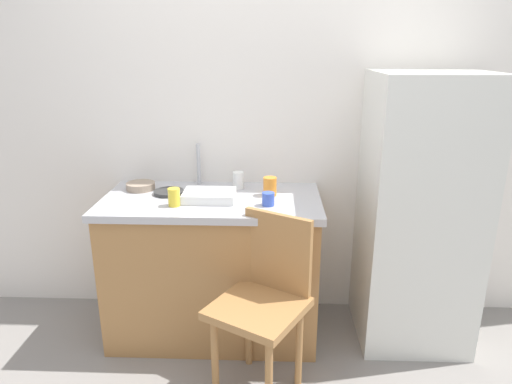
{
  "coord_description": "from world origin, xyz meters",
  "views": [
    {
      "loc": [
        0.05,
        -1.75,
        1.66
      ],
      "look_at": [
        -0.04,
        0.6,
        0.9
      ],
      "focal_mm": 31.99,
      "sensor_mm": 36.0,
      "label": 1
    }
  ],
  "objects_px": {
    "dish_tray": "(209,196)",
    "chair": "(265,297)",
    "cup_yellow": "(174,197)",
    "hotplate": "(169,192)",
    "cup_orange": "(270,186)",
    "refrigerator": "(418,213)",
    "cup_white": "(238,180)",
    "cup_blue": "(268,199)",
    "terracotta_bowl": "(141,186)"
  },
  "relations": [
    {
      "from": "hotplate",
      "to": "cup_blue",
      "type": "height_order",
      "value": "cup_blue"
    },
    {
      "from": "cup_orange",
      "to": "cup_yellow",
      "type": "height_order",
      "value": "cup_orange"
    },
    {
      "from": "refrigerator",
      "to": "cup_white",
      "type": "bearing_deg",
      "value": 171.12
    },
    {
      "from": "chair",
      "to": "cup_blue",
      "type": "relative_size",
      "value": 12.54
    },
    {
      "from": "chair",
      "to": "cup_blue",
      "type": "distance_m",
      "value": 0.52
    },
    {
      "from": "cup_yellow",
      "to": "refrigerator",
      "type": "bearing_deg",
      "value": 7.03
    },
    {
      "from": "refrigerator",
      "to": "cup_white",
      "type": "xyz_separation_m",
      "value": [
        -1.02,
        0.16,
        0.13
      ]
    },
    {
      "from": "chair",
      "to": "refrigerator",
      "type": "bearing_deg",
      "value": 59.27
    },
    {
      "from": "dish_tray",
      "to": "terracotta_bowl",
      "type": "xyz_separation_m",
      "value": [
        -0.43,
        0.18,
        -0.0
      ]
    },
    {
      "from": "refrigerator",
      "to": "cup_yellow",
      "type": "height_order",
      "value": "refrigerator"
    },
    {
      "from": "terracotta_bowl",
      "to": "cup_blue",
      "type": "bearing_deg",
      "value": -18.51
    },
    {
      "from": "refrigerator",
      "to": "chair",
      "type": "bearing_deg",
      "value": -150.36
    },
    {
      "from": "cup_blue",
      "to": "cup_white",
      "type": "distance_m",
      "value": 0.35
    },
    {
      "from": "cup_orange",
      "to": "chair",
      "type": "bearing_deg",
      "value": -91.84
    },
    {
      "from": "dish_tray",
      "to": "cup_white",
      "type": "distance_m",
      "value": 0.27
    },
    {
      "from": "chair",
      "to": "dish_tray",
      "type": "distance_m",
      "value": 0.64
    },
    {
      "from": "chair",
      "to": "hotplate",
      "type": "height_order",
      "value": "chair"
    },
    {
      "from": "terracotta_bowl",
      "to": "hotplate",
      "type": "xyz_separation_m",
      "value": [
        0.18,
        -0.08,
        -0.01
      ]
    },
    {
      "from": "refrigerator",
      "to": "cup_blue",
      "type": "bearing_deg",
      "value": -170.6
    },
    {
      "from": "hotplate",
      "to": "cup_white",
      "type": "xyz_separation_m",
      "value": [
        0.39,
        0.12,
        0.04
      ]
    },
    {
      "from": "chair",
      "to": "hotplate",
      "type": "bearing_deg",
      "value": 166.97
    },
    {
      "from": "dish_tray",
      "to": "cup_yellow",
      "type": "bearing_deg",
      "value": -149.77
    },
    {
      "from": "hotplate",
      "to": "cup_orange",
      "type": "height_order",
      "value": "cup_orange"
    },
    {
      "from": "cup_blue",
      "to": "cup_orange",
      "type": "xyz_separation_m",
      "value": [
        0.01,
        0.17,
        0.02
      ]
    },
    {
      "from": "refrigerator",
      "to": "cup_yellow",
      "type": "bearing_deg",
      "value": -172.97
    },
    {
      "from": "chair",
      "to": "hotplate",
      "type": "relative_size",
      "value": 5.24
    },
    {
      "from": "chair",
      "to": "terracotta_bowl",
      "type": "relative_size",
      "value": 5.36
    },
    {
      "from": "refrigerator",
      "to": "cup_white",
      "type": "relative_size",
      "value": 15.35
    },
    {
      "from": "dish_tray",
      "to": "hotplate",
      "type": "height_order",
      "value": "dish_tray"
    },
    {
      "from": "cup_yellow",
      "to": "cup_orange",
      "type": "bearing_deg",
      "value": 21.43
    },
    {
      "from": "cup_orange",
      "to": "cup_blue",
      "type": "bearing_deg",
      "value": -92.31
    },
    {
      "from": "dish_tray",
      "to": "cup_orange",
      "type": "relative_size",
      "value": 2.66
    },
    {
      "from": "cup_blue",
      "to": "cup_orange",
      "type": "bearing_deg",
      "value": 87.69
    },
    {
      "from": "chair",
      "to": "terracotta_bowl",
      "type": "height_order",
      "value": "same"
    },
    {
      "from": "cup_blue",
      "to": "cup_orange",
      "type": "height_order",
      "value": "cup_orange"
    },
    {
      "from": "refrigerator",
      "to": "cup_yellow",
      "type": "distance_m",
      "value": 1.35
    },
    {
      "from": "cup_white",
      "to": "cup_orange",
      "type": "relative_size",
      "value": 0.95
    },
    {
      "from": "dish_tray",
      "to": "hotplate",
      "type": "xyz_separation_m",
      "value": [
        -0.25,
        0.1,
        -0.02
      ]
    },
    {
      "from": "chair",
      "to": "cup_yellow",
      "type": "distance_m",
      "value": 0.7
    },
    {
      "from": "cup_yellow",
      "to": "chair",
      "type": "bearing_deg",
      "value": -33.19
    },
    {
      "from": "cup_blue",
      "to": "cup_white",
      "type": "height_order",
      "value": "cup_white"
    },
    {
      "from": "dish_tray",
      "to": "chair",
      "type": "bearing_deg",
      "value": -53.08
    },
    {
      "from": "refrigerator",
      "to": "cup_orange",
      "type": "xyz_separation_m",
      "value": [
        -0.83,
        0.03,
        0.14
      ]
    },
    {
      "from": "refrigerator",
      "to": "cup_orange",
      "type": "bearing_deg",
      "value": 177.75
    },
    {
      "from": "chair",
      "to": "cup_yellow",
      "type": "xyz_separation_m",
      "value": [
        -0.49,
        0.32,
        0.4
      ]
    },
    {
      "from": "cup_orange",
      "to": "hotplate",
      "type": "bearing_deg",
      "value": 179.83
    },
    {
      "from": "dish_tray",
      "to": "terracotta_bowl",
      "type": "distance_m",
      "value": 0.47
    },
    {
      "from": "dish_tray",
      "to": "cup_white",
      "type": "bearing_deg",
      "value": 57.53
    },
    {
      "from": "refrigerator",
      "to": "cup_blue",
      "type": "distance_m",
      "value": 0.86
    },
    {
      "from": "refrigerator",
      "to": "cup_white",
      "type": "height_order",
      "value": "refrigerator"
    }
  ]
}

